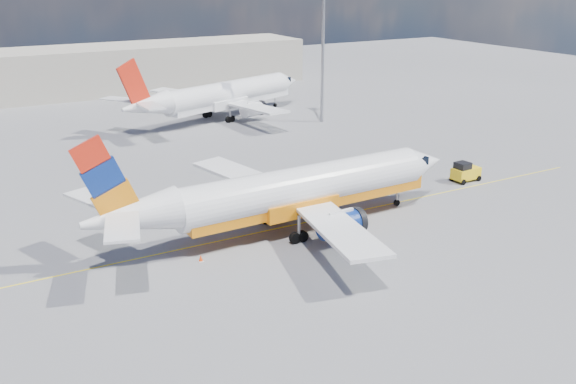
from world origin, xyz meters
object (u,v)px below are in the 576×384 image
main_jet (293,191)px  traffic_cone (201,258)px  second_jet (223,96)px  gse_tug (465,172)px

main_jet → traffic_cone: bearing=-170.1°
main_jet → second_jet: (12.40, 42.17, -0.04)m
traffic_cone → gse_tug: bearing=8.2°
second_jet → traffic_cone: bearing=-135.1°
main_jet → gse_tug: bearing=5.1°
main_jet → gse_tug: (22.34, 2.64, -2.50)m
traffic_cone → second_jet: bearing=63.9°
second_jet → gse_tug: bearing=-94.9°
second_jet → main_jet: bearing=-125.4°
second_jet → traffic_cone: (-21.62, -44.05, -3.21)m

